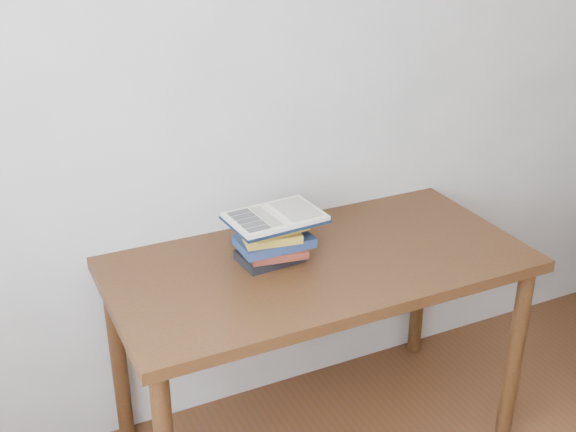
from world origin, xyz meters
TOP-DOWN VIEW (x-y plane):
  - desk at (-0.05, 1.38)m, footprint 1.50×0.75m
  - book_stack at (-0.21, 1.44)m, footprint 0.26×0.19m
  - open_book at (-0.19, 1.45)m, footprint 0.34×0.25m

SIDE VIEW (x-z plane):
  - desk at x=-0.05m, z-range 0.30..1.11m
  - book_stack at x=-0.21m, z-range 0.80..0.95m
  - open_book at x=-0.19m, z-range 0.95..0.98m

